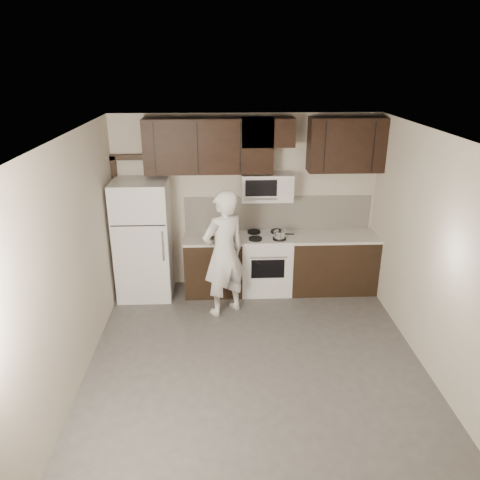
{
  "coord_description": "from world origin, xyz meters",
  "views": [
    {
      "loc": [
        -0.39,
        -4.68,
        3.43
      ],
      "look_at": [
        -0.15,
        0.9,
        1.26
      ],
      "focal_mm": 35.0,
      "sensor_mm": 36.0,
      "label": 1
    }
  ],
  "objects": [
    {
      "name": "counter_run",
      "position": [
        0.6,
        1.94,
        0.46
      ],
      "size": [
        2.95,
        0.64,
        0.91
      ],
      "color": "black",
      "rests_on": "floor"
    },
    {
      "name": "microwave",
      "position": [
        0.3,
        2.06,
        1.65
      ],
      "size": [
        0.76,
        0.42,
        0.4
      ],
      "color": "silver",
      "rests_on": "upper_cabinets"
    },
    {
      "name": "backsplash",
      "position": [
        0.5,
        2.24,
        1.18
      ],
      "size": [
        2.9,
        0.02,
        0.54
      ],
      "primitive_type": "cube",
      "color": "white",
      "rests_on": "counter_run"
    },
    {
      "name": "stove",
      "position": [
        0.3,
        1.94,
        0.46
      ],
      "size": [
        0.76,
        0.66,
        0.94
      ],
      "color": "silver",
      "rests_on": "floor"
    },
    {
      "name": "person",
      "position": [
        -0.36,
        1.28,
        0.91
      ],
      "size": [
        0.79,
        0.73,
        1.82
      ],
      "primitive_type": "imported",
      "rotation": [
        0.0,
        0.0,
        3.72
      ],
      "color": "white",
      "rests_on": "floor"
    },
    {
      "name": "ceiling",
      "position": [
        0.0,
        0.0,
        2.7
      ],
      "size": [
        4.5,
        4.5,
        0.0
      ],
      "primitive_type": "plane",
      "rotation": [
        3.14,
        0.0,
        0.0
      ],
      "color": "white",
      "rests_on": "back_wall"
    },
    {
      "name": "pizza",
      "position": [
        -0.36,
        1.81,
        0.94
      ],
      "size": [
        0.33,
        0.33,
        0.02
      ],
      "primitive_type": "cylinder",
      "rotation": [
        0.0,
        0.0,
        0.29
      ],
      "color": "#CDB78A",
      "rests_on": "baking_tray"
    },
    {
      "name": "saucepan",
      "position": [
        0.48,
        1.79,
        0.98
      ],
      "size": [
        0.3,
        0.17,
        0.17
      ],
      "color": "silver",
      "rests_on": "stove"
    },
    {
      "name": "back_wall",
      "position": [
        0.0,
        2.25,
        1.35
      ],
      "size": [
        4.0,
        0.0,
        4.0
      ],
      "primitive_type": "plane",
      "rotation": [
        1.57,
        0.0,
        0.0
      ],
      "color": "#BEB6A2",
      "rests_on": "ground"
    },
    {
      "name": "baking_tray",
      "position": [
        -0.36,
        1.81,
        0.92
      ],
      "size": [
        0.47,
        0.4,
        0.02
      ],
      "primitive_type": "cube",
      "rotation": [
        0.0,
        0.0,
        0.29
      ],
      "color": "black",
      "rests_on": "counter_run"
    },
    {
      "name": "refrigerator",
      "position": [
        -1.55,
        1.89,
        0.9
      ],
      "size": [
        0.8,
        0.76,
        1.8
      ],
      "color": "silver",
      "rests_on": "floor"
    },
    {
      "name": "door_trim",
      "position": [
        -1.92,
        2.21,
        1.25
      ],
      "size": [
        0.5,
        0.08,
        2.12
      ],
      "color": "black",
      "rests_on": "floor"
    },
    {
      "name": "upper_cabinets",
      "position": [
        0.21,
        2.08,
        2.28
      ],
      "size": [
        3.48,
        0.35,
        0.78
      ],
      "color": "black",
      "rests_on": "back_wall"
    },
    {
      "name": "floor",
      "position": [
        0.0,
        0.0,
        0.0
      ],
      "size": [
        4.5,
        4.5,
        0.0
      ],
      "primitive_type": "plane",
      "color": "#4A4846",
      "rests_on": "ground"
    }
  ]
}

